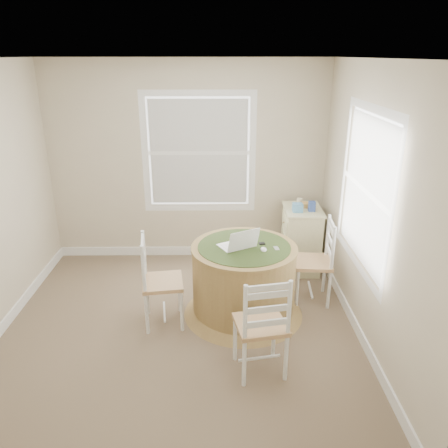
{
  "coord_description": "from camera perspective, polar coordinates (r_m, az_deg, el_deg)",
  "views": [
    {
      "loc": [
        0.41,
        -3.77,
        2.64
      ],
      "look_at": [
        0.46,
        0.45,
        0.98
      ],
      "focal_mm": 35.0,
      "sensor_mm": 36.0,
      "label": 1
    }
  ],
  "objects": [
    {
      "name": "room",
      "position": [
        4.16,
        -3.95,
        2.57
      ],
      "size": [
        3.64,
        3.64,
        2.64
      ],
      "color": "#74654A",
      "rests_on": "ground"
    },
    {
      "name": "round_table",
      "position": [
        4.65,
        2.58,
        -6.98
      ],
      "size": [
        1.28,
        1.28,
        0.79
      ],
      "rotation": [
        0.0,
        0.0,
        0.15
      ],
      "color": "olive",
      "rests_on": "ground"
    },
    {
      "name": "chair_left",
      "position": [
        4.51,
        -8.02,
        -7.48
      ],
      "size": [
        0.46,
        0.47,
        0.95
      ],
      "primitive_type": null,
      "rotation": [
        0.0,
        0.0,
        1.71
      ],
      "color": "white",
      "rests_on": "ground"
    },
    {
      "name": "chair_near",
      "position": [
        3.85,
        4.8,
        -12.89
      ],
      "size": [
        0.49,
        0.47,
        0.95
      ],
      "primitive_type": null,
      "rotation": [
        0.0,
        0.0,
        3.33
      ],
      "color": "white",
      "rests_on": "ground"
    },
    {
      "name": "chair_right",
      "position": [
        4.97,
        11.51,
        -4.85
      ],
      "size": [
        0.43,
        0.45,
        0.95
      ],
      "primitive_type": null,
      "rotation": [
        0.0,
        0.0,
        -1.65
      ],
      "color": "white",
      "rests_on": "ground"
    },
    {
      "name": "laptop",
      "position": [
        4.46,
        1.85,
        -2.67
      ],
      "size": [
        0.45,
        0.43,
        0.24
      ],
      "rotation": [
        0.0,
        0.0,
        3.64
      ],
      "color": "white",
      "rests_on": "round_table"
    },
    {
      "name": "mouse",
      "position": [
        4.42,
        5.19,
        -3.33
      ],
      "size": [
        0.08,
        0.11,
        0.03
      ],
      "primitive_type": "ellipsoid",
      "rotation": [
        0.0,
        0.0,
        0.15
      ],
      "color": "white",
      "rests_on": "round_table"
    },
    {
      "name": "phone",
      "position": [
        4.47,
        6.85,
        -3.22
      ],
      "size": [
        0.06,
        0.1,
        0.02
      ],
      "primitive_type": "cube",
      "rotation": [
        0.0,
        0.0,
        0.15
      ],
      "color": "#B7BABF",
      "rests_on": "round_table"
    },
    {
      "name": "keys",
      "position": [
        4.55,
        4.98,
        -2.62
      ],
      "size": [
        0.07,
        0.06,
        0.02
      ],
      "primitive_type": "cube",
      "rotation": [
        0.0,
        0.0,
        0.15
      ],
      "color": "black",
      "rests_on": "round_table"
    },
    {
      "name": "corner_chest",
      "position": [
        5.69,
        10.0,
        -1.93
      ],
      "size": [
        0.49,
        0.63,
        0.83
      ],
      "rotation": [
        0.0,
        0.0,
        -0.02
      ],
      "color": "beige",
      "rests_on": "ground"
    },
    {
      "name": "tissue_box",
      "position": [
        5.4,
        9.53,
        2.1
      ],
      "size": [
        0.12,
        0.12,
        0.1
      ],
      "primitive_type": "cube",
      "rotation": [
        0.0,
        0.0,
        -0.02
      ],
      "color": "#5697C6",
      "rests_on": "corner_chest"
    },
    {
      "name": "box_yellow",
      "position": [
        5.59,
        10.89,
        2.47
      ],
      "size": [
        0.15,
        0.1,
        0.06
      ],
      "primitive_type": "cube",
      "rotation": [
        0.0,
        0.0,
        -0.02
      ],
      "color": "gold",
      "rests_on": "corner_chest"
    },
    {
      "name": "box_blue",
      "position": [
        5.45,
        11.48,
        2.25
      ],
      "size": [
        0.08,
        0.08,
        0.12
      ],
      "primitive_type": "cube",
      "rotation": [
        0.0,
        0.0,
        -0.02
      ],
      "color": "#304A92",
      "rests_on": "corner_chest"
    },
    {
      "name": "cup_cream",
      "position": [
        5.66,
        9.8,
        2.92
      ],
      "size": [
        0.07,
        0.07,
        0.09
      ],
      "primitive_type": "cylinder",
      "color": "beige",
      "rests_on": "corner_chest"
    }
  ]
}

